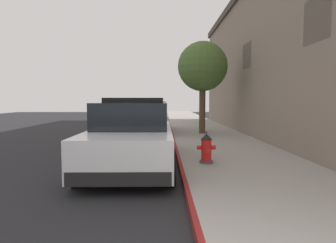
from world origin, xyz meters
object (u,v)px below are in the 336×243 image
(parked_car_silver_ahead, at_px, (148,119))
(fire_hydrant, at_px, (206,148))
(police_cruiser, at_px, (133,136))
(street_tree, at_px, (203,67))

(parked_car_silver_ahead, relative_size, fire_hydrant, 6.37)
(police_cruiser, xyz_separation_m, fire_hydrant, (1.76, -0.26, -0.26))
(street_tree, bearing_deg, fire_hydrant, -96.48)
(parked_car_silver_ahead, height_order, fire_hydrant, parked_car_silver_ahead)
(police_cruiser, xyz_separation_m, street_tree, (2.50, 6.22, 2.35))
(police_cruiser, relative_size, parked_car_silver_ahead, 1.00)
(parked_car_silver_ahead, bearing_deg, street_tree, -19.11)
(parked_car_silver_ahead, distance_m, street_tree, 3.51)
(police_cruiser, bearing_deg, street_tree, 68.09)
(parked_car_silver_ahead, xyz_separation_m, street_tree, (2.46, -0.85, 2.36))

